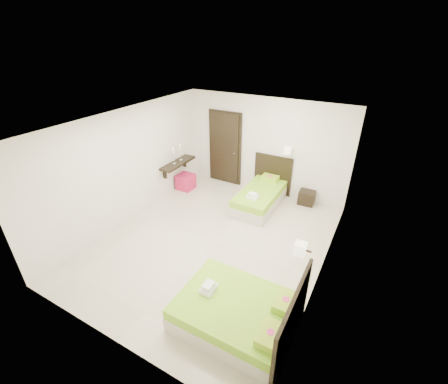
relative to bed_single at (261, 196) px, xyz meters
The scene contains 7 objects.
floor 1.98m from the bed_single, 98.54° to the right, with size 5.50×5.50×0.00m, color beige.
bed_single is the anchor object (origin of this frame).
bed_double 3.74m from the bed_single, 71.99° to the right, with size 1.76×1.50×1.45m.
nightstand 1.21m from the bed_single, 31.50° to the left, with size 0.40×0.36×0.36m, color black.
ottoman 2.26m from the bed_single, behind, with size 0.44×0.44×0.44m, color #AF1742.
door 1.85m from the bed_single, 153.17° to the left, with size 1.02×0.15×2.14m.
console_shelf 2.46m from the bed_single, behind, with size 0.35×1.20×0.78m.
Camera 1 is at (2.74, -4.45, 4.05)m, focal length 24.00 mm.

